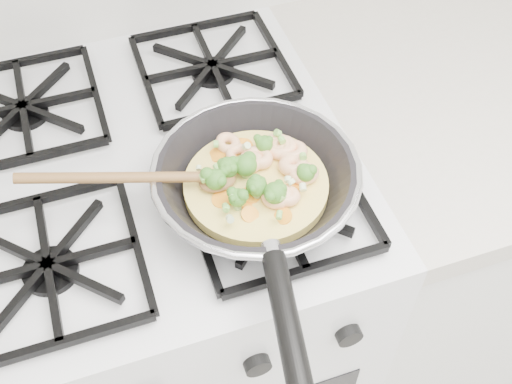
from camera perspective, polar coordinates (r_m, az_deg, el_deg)
name	(u,v)px	position (r m, az deg, el deg)	size (l,w,h in m)	color
stove	(174,310)	(1.29, -7.41, -10.45)	(0.60, 0.60, 0.92)	white
skillet	(256,183)	(0.82, -0.01, 0.82)	(0.43, 0.46, 0.08)	black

